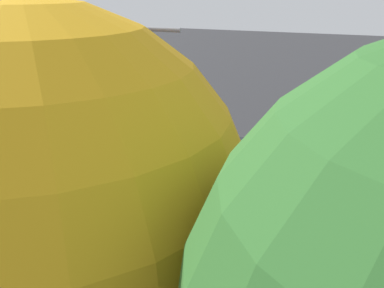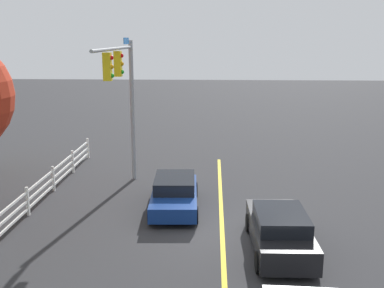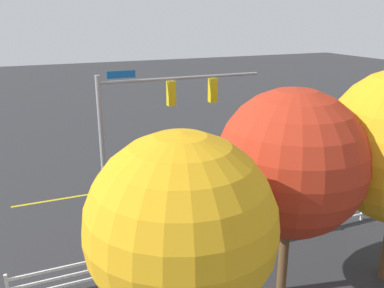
% 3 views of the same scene
% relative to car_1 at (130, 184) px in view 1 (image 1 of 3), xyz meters
% --- Properties ---
extents(ground_plane, '(120.00, 120.00, 0.00)m').
position_rel_car_1_xyz_m(ground_plane, '(-2.36, -1.87, -0.63)').
color(ground_plane, '#2D2D30').
extents(lane_center_stripe, '(28.00, 0.16, 0.01)m').
position_rel_car_1_xyz_m(lane_center_stripe, '(-6.36, -1.87, -0.63)').
color(lane_center_stripe, gold).
rests_on(lane_center_stripe, ground_plane).
extents(signal_assembly, '(6.99, 0.38, 6.72)m').
position_rel_car_1_xyz_m(signal_assembly, '(1.87, 2.29, 4.09)').
color(signal_assembly, gray).
rests_on(signal_assembly, ground_plane).
extents(car_1, '(4.33, 2.02, 1.27)m').
position_rel_car_1_xyz_m(car_1, '(0.00, 0.00, 0.00)').
color(car_1, navy).
rests_on(car_1, ground_plane).
extents(car_2, '(4.34, 1.91, 1.40)m').
position_rel_car_1_xyz_m(car_2, '(-3.60, -3.67, 0.06)').
color(car_2, black).
rests_on(car_2, ground_plane).
extents(tree_0, '(4.94, 4.94, 7.30)m').
position_rel_car_1_xyz_m(tree_0, '(-4.29, 9.09, 4.19)').
color(tree_0, brown).
rests_on(tree_0, ground_plane).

